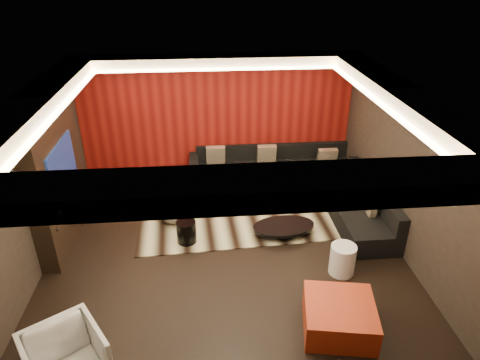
{
  "coord_description": "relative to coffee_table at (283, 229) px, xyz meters",
  "views": [
    {
      "loc": [
        -0.3,
        -6.08,
        4.54
      ],
      "look_at": [
        0.3,
        0.6,
        1.05
      ],
      "focal_mm": 32.0,
      "sensor_mm": 36.0,
      "label": 1
    }
  ],
  "objects": [
    {
      "name": "floor",
      "position": [
        -1.08,
        -0.36,
        -0.13
      ],
      "size": [
        6.0,
        6.0,
        0.02
      ],
      "primitive_type": "cube",
      "color": "black",
      "rests_on": "ground"
    },
    {
      "name": "ceiling",
      "position": [
        -1.08,
        -0.36,
        2.69
      ],
      "size": [
        6.0,
        6.0,
        0.02
      ],
      "primitive_type": "cube",
      "color": "silver",
      "rests_on": "ground"
    },
    {
      "name": "wall_back",
      "position": [
        -1.08,
        2.65,
        1.28
      ],
      "size": [
        6.0,
        0.02,
        2.8
      ],
      "primitive_type": "cube",
      "color": "black",
      "rests_on": "ground"
    },
    {
      "name": "wall_left",
      "position": [
        -4.09,
        -0.36,
        1.28
      ],
      "size": [
        0.02,
        6.0,
        2.8
      ],
      "primitive_type": "cube",
      "color": "black",
      "rests_on": "ground"
    },
    {
      "name": "wall_right",
      "position": [
        1.93,
        -0.36,
        1.28
      ],
      "size": [
        0.02,
        6.0,
        2.8
      ],
      "primitive_type": "cube",
      "color": "black",
      "rests_on": "ground"
    },
    {
      "name": "red_feature_wall",
      "position": [
        -1.08,
        2.61,
        1.28
      ],
      "size": [
        5.98,
        0.05,
        2.78
      ],
      "primitive_type": "cube",
      "color": "#6B0C0A",
      "rests_on": "ground"
    },
    {
      "name": "soffit_back",
      "position": [
        -1.08,
        2.34,
        2.57
      ],
      "size": [
        6.0,
        0.6,
        0.22
      ],
      "primitive_type": "cube",
      "color": "silver",
      "rests_on": "ground"
    },
    {
      "name": "soffit_front",
      "position": [
        -1.08,
        -3.06,
        2.57
      ],
      "size": [
        6.0,
        0.6,
        0.22
      ],
      "primitive_type": "cube",
      "color": "silver",
      "rests_on": "ground"
    },
    {
      "name": "soffit_left",
      "position": [
        -3.78,
        -0.36,
        2.57
      ],
      "size": [
        0.6,
        4.8,
        0.22
      ],
      "primitive_type": "cube",
      "color": "silver",
      "rests_on": "ground"
    },
    {
      "name": "soffit_right",
      "position": [
        1.62,
        -0.36,
        2.57
      ],
      "size": [
        0.6,
        4.8,
        0.22
      ],
      "primitive_type": "cube",
      "color": "silver",
      "rests_on": "ground"
    },
    {
      "name": "cove_back",
      "position": [
        -1.08,
        2.0,
        2.48
      ],
      "size": [
        4.8,
        0.08,
        0.04
      ],
      "primitive_type": "cube",
      "color": "#FFD899",
      "rests_on": "ground"
    },
    {
      "name": "cove_front",
      "position": [
        -1.08,
        -2.72,
        2.48
      ],
      "size": [
        4.8,
        0.08,
        0.04
      ],
      "primitive_type": "cube",
      "color": "#FFD899",
      "rests_on": "ground"
    },
    {
      "name": "cove_left",
      "position": [
        -3.44,
        -0.36,
        2.48
      ],
      "size": [
        0.08,
        4.8,
        0.04
      ],
      "primitive_type": "cube",
      "color": "#FFD899",
      "rests_on": "ground"
    },
    {
      "name": "cove_right",
      "position": [
        1.28,
        -0.36,
        2.48
      ],
      "size": [
        0.08,
        4.8,
        0.04
      ],
      "primitive_type": "cube",
      "color": "#FFD899",
      "rests_on": "ground"
    },
    {
      "name": "tv_surround",
      "position": [
        -3.93,
        0.24,
        0.98
      ],
      "size": [
        0.3,
        2.0,
        2.2
      ],
      "primitive_type": "cube",
      "color": "black",
      "rests_on": "ground"
    },
    {
      "name": "tv_screen",
      "position": [
        -3.77,
        0.24,
        1.33
      ],
      "size": [
        0.04,
        1.3,
        0.8
      ],
      "primitive_type": "cube",
      "color": "black",
      "rests_on": "ground"
    },
    {
      "name": "tv_shelf",
      "position": [
        -3.77,
        0.24,
        0.58
      ],
      "size": [
        0.04,
        1.6,
        0.04
      ],
      "primitive_type": "cube",
      "color": "black",
      "rests_on": "ground"
    },
    {
      "name": "rug",
      "position": [
        -0.75,
        1.14,
        -0.11
      ],
      "size": [
        4.16,
        3.22,
        0.02
      ],
      "primitive_type": "cube",
      "rotation": [
        0.0,
        0.0,
        0.06
      ],
      "color": "beige",
      "rests_on": "floor"
    },
    {
      "name": "coffee_table",
      "position": [
        0.0,
        0.0,
        0.0
      ],
      "size": [
        1.25,
        1.25,
        0.19
      ],
      "primitive_type": "cylinder",
      "rotation": [
        0.0,
        0.0,
        0.1
      ],
      "color": "black",
      "rests_on": "rug"
    },
    {
      "name": "drum_stool",
      "position": [
        -1.76,
        -0.08,
        0.11
      ],
      "size": [
        0.37,
        0.37,
        0.41
      ],
      "primitive_type": "cylinder",
      "rotation": [
        0.0,
        0.0,
        -0.07
      ],
      "color": "black",
      "rests_on": "rug"
    },
    {
      "name": "striped_pouf",
      "position": [
        -1.97,
        0.63,
        0.07
      ],
      "size": [
        0.72,
        0.72,
        0.33
      ],
      "primitive_type": "ellipsoid",
      "rotation": [
        0.0,
        0.0,
        0.22
      ],
      "color": "#BEAE93",
      "rests_on": "rug"
    },
    {
      "name": "white_side_table",
      "position": [
        0.75,
        -1.13,
        0.14
      ],
      "size": [
        0.51,
        0.51,
        0.51
      ],
      "primitive_type": "cylinder",
      "rotation": [
        0.0,
        0.0,
        -0.29
      ],
      "color": "silver",
      "rests_on": "floor"
    },
    {
      "name": "orange_ottoman",
      "position": [
        0.35,
        -2.28,
        0.09
      ],
      "size": [
        1.09,
        1.09,
        0.42
      ],
      "primitive_type": "cube",
      "rotation": [
        0.0,
        0.0,
        -0.18
      ],
      "color": "#A82615",
      "rests_on": "floor"
    },
    {
      "name": "sectional_sofa",
      "position": [
        0.65,
        1.51,
        0.15
      ],
      "size": [
        3.65,
        3.5,
        0.75
      ],
      "color": "black",
      "rests_on": "floor"
    },
    {
      "name": "throw_pillows",
      "position": [
        0.67,
        1.53,
        0.5
      ],
      "size": [
        3.01,
        2.7,
        0.5
      ],
      "color": "beige",
      "rests_on": "sectional_sofa"
    }
  ]
}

